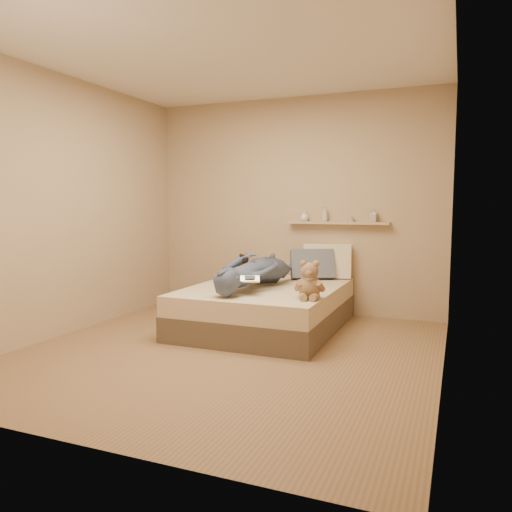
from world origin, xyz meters
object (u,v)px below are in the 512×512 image
at_px(game_console, 250,279).
at_px(pillow_grey, 312,265).
at_px(dark_plush, 244,266).
at_px(person, 255,270).
at_px(bed, 266,307).
at_px(teddy_bear, 309,283).
at_px(wall_shelf, 338,223).
at_px(pillow_cream, 327,261).

xyz_separation_m(game_console, pillow_grey, (0.25, 1.27, 0.01)).
relative_size(dark_plush, person, 0.18).
relative_size(pillow_grey, person, 0.33).
xyz_separation_m(pillow_grey, person, (-0.40, -0.79, 0.01)).
relative_size(bed, teddy_bear, 5.27).
xyz_separation_m(teddy_bear, wall_shelf, (-0.07, 1.42, 0.50)).
bearing_deg(pillow_grey, person, -116.96).
xyz_separation_m(pillow_cream, pillow_grey, (-0.14, -0.14, -0.03)).
xyz_separation_m(teddy_bear, dark_plush, (-1.18, 1.20, -0.03)).
relative_size(pillow_cream, wall_shelf, 0.46).
bearing_deg(game_console, pillow_cream, 74.57).
xyz_separation_m(person, wall_shelf, (0.64, 1.01, 0.47)).
relative_size(teddy_bear, dark_plush, 1.35).
bearing_deg(dark_plush, pillow_grey, -0.05).
distance_m(bed, pillow_grey, 0.85).
bearing_deg(teddy_bear, person, 149.84).
height_order(game_console, teddy_bear, teddy_bear).
distance_m(dark_plush, wall_shelf, 1.25).
bearing_deg(teddy_bear, pillow_cream, 97.36).
bearing_deg(wall_shelf, game_console, -108.13).
bearing_deg(wall_shelf, bed, -121.18).
xyz_separation_m(bed, dark_plush, (-0.55, 0.69, 0.34)).
distance_m(game_console, person, 0.51).
bearing_deg(pillow_grey, wall_shelf, 42.64).
bearing_deg(bed, pillow_grey, 65.66).
bearing_deg(person, pillow_grey, -113.59).
bearing_deg(teddy_bear, bed, 140.63).
height_order(pillow_grey, person, person).
relative_size(bed, dark_plush, 7.13).
xyz_separation_m(dark_plush, pillow_cream, (1.00, 0.14, 0.09)).
height_order(teddy_bear, dark_plush, teddy_bear).
xyz_separation_m(bed, game_console, (0.06, -0.58, 0.39)).
distance_m(pillow_cream, pillow_grey, 0.20).
relative_size(teddy_bear, person, 0.24).
xyz_separation_m(bed, teddy_bear, (0.62, -0.51, 0.37)).
bearing_deg(pillow_grey, bed, -114.34).
height_order(teddy_bear, wall_shelf, wall_shelf).
bearing_deg(dark_plush, game_console, -64.24).
distance_m(teddy_bear, pillow_cream, 1.35).
xyz_separation_m(bed, pillow_grey, (0.31, 0.69, 0.40)).
height_order(dark_plush, person, person).
bearing_deg(person, pillow_cream, -116.82).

